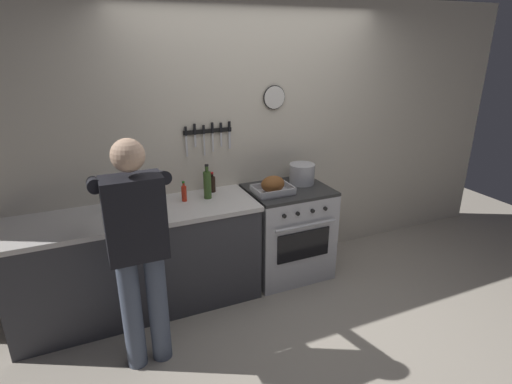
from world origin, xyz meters
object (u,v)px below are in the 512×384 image
(roasting_pan, at_px, (273,186))
(bottle_dish_soap, at_px, (110,202))
(bottle_hot_sauce, at_px, (184,193))
(bottle_soy_sauce, at_px, (212,184))
(stove, at_px, (287,231))
(stock_pot, at_px, (302,174))
(bottle_olive_oil, at_px, (207,184))
(person_cook, at_px, (137,243))
(cutting_board, at_px, (130,217))

(roasting_pan, bearing_deg, bottle_dish_soap, 173.68)
(bottle_hot_sauce, bearing_deg, bottle_soy_sauce, 23.05)
(stove, relative_size, bottle_hot_sauce, 5.04)
(stove, height_order, stock_pot, stock_pot)
(roasting_pan, distance_m, bottle_soy_sauce, 0.56)
(bottle_olive_oil, height_order, bottle_dish_soap, bottle_olive_oil)
(bottle_dish_soap, bearing_deg, person_cook, -82.85)
(bottle_olive_oil, bearing_deg, stove, -5.05)
(bottle_olive_oil, relative_size, bottle_dish_soap, 1.53)
(roasting_pan, relative_size, bottle_dish_soap, 1.75)
(roasting_pan, height_order, bottle_dish_soap, bottle_dish_soap)
(stove, distance_m, cutting_board, 1.54)
(stock_pot, distance_m, bottle_olive_oil, 0.96)
(roasting_pan, bearing_deg, bottle_olive_oil, 168.02)
(bottle_hot_sauce, bearing_deg, stock_pot, -0.25)
(person_cook, xyz_separation_m, roasting_pan, (1.29, 0.60, 0.02))
(person_cook, xyz_separation_m, bottle_dish_soap, (-0.09, 0.76, 0.03))
(stock_pot, distance_m, bottle_soy_sauce, 0.88)
(stock_pot, xyz_separation_m, cutting_board, (-1.65, -0.17, -0.09))
(stove, xyz_separation_m, bottle_soy_sauce, (-0.69, 0.21, 0.53))
(person_cook, relative_size, bottle_dish_soap, 8.24)
(person_cook, xyz_separation_m, cutting_board, (0.02, 0.56, -0.04))
(person_cook, bearing_deg, cutting_board, 1.81)
(bottle_soy_sauce, bearing_deg, person_cook, -132.89)
(cutting_board, xyz_separation_m, bottle_soy_sauce, (0.78, 0.30, 0.07))
(bottle_hot_sauce, bearing_deg, person_cook, -124.52)
(stove, relative_size, cutting_board, 2.50)
(bottle_hot_sauce, distance_m, bottle_soy_sauce, 0.32)
(stove, bearing_deg, bottle_olive_oil, 174.95)
(stove, relative_size, roasting_pan, 2.56)
(person_cook, height_order, stock_pot, person_cook)
(person_cook, distance_m, bottle_soy_sauce, 1.18)
(stove, xyz_separation_m, roasting_pan, (-0.19, -0.05, 0.52))
(roasting_pan, relative_size, cutting_board, 0.98)
(person_cook, bearing_deg, stove, -61.94)
(stock_pot, bearing_deg, roasting_pan, -160.84)
(stock_pot, bearing_deg, bottle_hot_sauce, 179.75)
(person_cook, bearing_deg, roasting_pan, -60.80)
(bottle_hot_sauce, xyz_separation_m, bottle_olive_oil, (0.21, -0.01, 0.06))
(bottle_hot_sauce, relative_size, bottle_olive_oil, 0.58)
(stove, distance_m, bottle_hot_sauce, 1.11)
(roasting_pan, distance_m, cutting_board, 1.27)
(bottle_dish_soap, bearing_deg, bottle_olive_oil, -2.19)
(stove, height_order, bottle_olive_oil, bottle_olive_oil)
(cutting_board, bearing_deg, person_cook, -92.43)
(stock_pot, xyz_separation_m, bottle_olive_oil, (-0.95, -0.01, 0.03))
(person_cook, height_order, bottle_hot_sauce, person_cook)
(person_cook, distance_m, bottle_hot_sauce, 0.90)
(cutting_board, bearing_deg, bottle_soy_sauce, 21.16)
(stove, xyz_separation_m, bottle_dish_soap, (-1.58, 0.10, 0.53))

